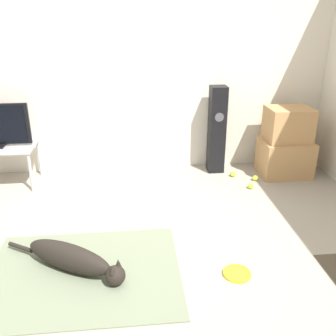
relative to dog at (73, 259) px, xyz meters
name	(u,v)px	position (x,y,z in m)	size (l,w,h in m)	color
ground_plane	(120,268)	(0.36, 0.00, -0.12)	(12.00, 12.00, 0.00)	#9E9384
wall_back	(117,68)	(0.36, 2.10, 1.16)	(8.00, 0.06, 2.55)	silver
area_rug	(84,273)	(0.08, -0.04, -0.11)	(1.50, 1.15, 0.01)	slate
dog	(73,259)	(0.00, 0.00, 0.00)	(1.00, 0.64, 0.22)	black
frisbee	(237,273)	(1.26, -0.18, -0.10)	(0.22, 0.22, 0.03)	yellow
cardboard_box_lower	(285,158)	(2.37, 1.67, 0.10)	(0.60, 0.47, 0.44)	tan
cardboard_box_upper	(288,124)	(2.37, 1.69, 0.52)	(0.52, 0.41, 0.40)	tan
floor_speaker	(217,130)	(1.54, 1.87, 0.42)	(0.20, 0.20, 1.08)	black
tennis_ball_by_boxes	(255,178)	(1.96, 1.51, -0.08)	(0.07, 0.07, 0.07)	#C6E033
tennis_ball_near_speaker	(233,174)	(1.73, 1.65, -0.08)	(0.07, 0.07, 0.07)	#C6E033
tennis_ball_loose_on_carpet	(251,186)	(1.84, 1.30, -0.08)	(0.07, 0.07, 0.07)	#C6E033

